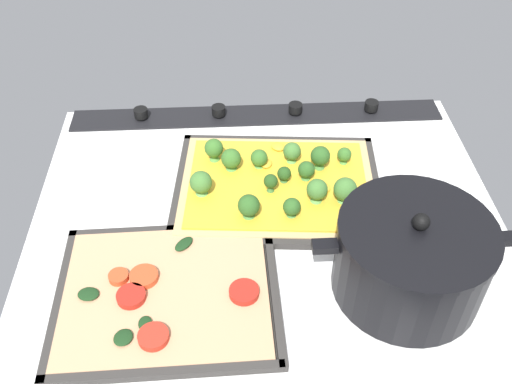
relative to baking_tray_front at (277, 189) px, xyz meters
The scene contains 7 objects.
ground_plane 7.54cm from the baking_tray_front, 71.51° to the left, with size 78.66×66.43×3.00cm, color white.
stove_control_panel 22.90cm from the baking_tray_front, 84.19° to the right, with size 75.52×7.00×2.60cm.
baking_tray_front is the anchor object (origin of this frame).
broccoli_pizza 1.77cm from the baking_tray_front, 66.56° to the left, with size 35.63×28.32×5.97cm.
baking_tray_back 28.78cm from the baking_tray_front, 50.82° to the left, with size 32.60×27.41×1.30cm.
veggie_pizza_back 28.99cm from the baking_tray_front, 50.88° to the left, with size 30.16×24.97×1.90cm.
cooking_pot 28.60cm from the baking_tray_front, 127.76° to the left, with size 28.89×22.12×14.81cm.
Camera 1 is at (5.57, 67.41, 68.38)cm, focal length 40.16 mm.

